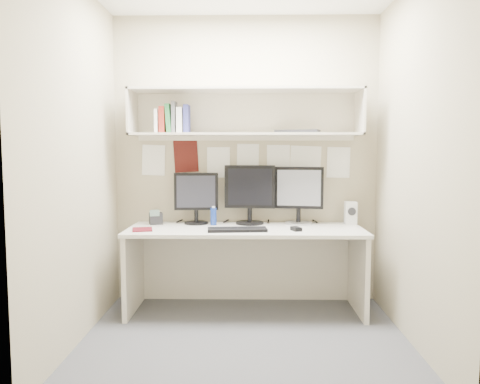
{
  "coord_description": "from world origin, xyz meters",
  "views": [
    {
      "loc": [
        0.02,
        -3.31,
        1.38
      ],
      "look_at": [
        -0.04,
        0.35,
        1.06
      ],
      "focal_mm": 35.0,
      "sensor_mm": 36.0,
      "label": 1
    }
  ],
  "objects_px": {
    "monitor_center": "(250,193)",
    "maroon_notebook": "(142,229)",
    "monitor_left": "(196,196)",
    "keyboard": "(237,230)",
    "desk_phone": "(156,218)",
    "speaker": "(351,213)",
    "monitor_right": "(299,193)",
    "desk": "(245,269)"
  },
  "relations": [
    {
      "from": "monitor_right",
      "to": "speaker",
      "type": "height_order",
      "value": "monitor_right"
    },
    {
      "from": "monitor_center",
      "to": "desk_phone",
      "type": "height_order",
      "value": "monitor_center"
    },
    {
      "from": "monitor_right",
      "to": "speaker",
      "type": "distance_m",
      "value": 0.5
    },
    {
      "from": "monitor_right",
      "to": "desk_phone",
      "type": "relative_size",
      "value": 3.75
    },
    {
      "from": "keyboard",
      "to": "speaker",
      "type": "xyz_separation_m",
      "value": [
        1.01,
        0.37,
        0.09
      ]
    },
    {
      "from": "monitor_center",
      "to": "maroon_notebook",
      "type": "relative_size",
      "value": 2.7
    },
    {
      "from": "desk",
      "to": "keyboard",
      "type": "relative_size",
      "value": 4.13
    },
    {
      "from": "monitor_right",
      "to": "keyboard",
      "type": "relative_size",
      "value": 1.06
    },
    {
      "from": "monitor_left",
      "to": "monitor_center",
      "type": "bearing_deg",
      "value": -3.28
    },
    {
      "from": "desk_phone",
      "to": "monitor_right",
      "type": "bearing_deg",
      "value": -17.16
    },
    {
      "from": "keyboard",
      "to": "speaker",
      "type": "bearing_deg",
      "value": 15.42
    },
    {
      "from": "desk",
      "to": "maroon_notebook",
      "type": "bearing_deg",
      "value": -171.06
    },
    {
      "from": "speaker",
      "to": "monitor_right",
      "type": "bearing_deg",
      "value": -179.04
    },
    {
      "from": "keyboard",
      "to": "desk_phone",
      "type": "relative_size",
      "value": 3.53
    },
    {
      "from": "monitor_center",
      "to": "monitor_right",
      "type": "xyz_separation_m",
      "value": [
        0.44,
        0.0,
        -0.01
      ]
    },
    {
      "from": "monitor_center",
      "to": "desk_phone",
      "type": "relative_size",
      "value": 3.85
    },
    {
      "from": "desk",
      "to": "keyboard",
      "type": "xyz_separation_m",
      "value": [
        -0.07,
        -0.17,
        0.38
      ]
    },
    {
      "from": "keyboard",
      "to": "maroon_notebook",
      "type": "distance_m",
      "value": 0.79
    },
    {
      "from": "desk",
      "to": "desk_phone",
      "type": "bearing_deg",
      "value": 167.62
    },
    {
      "from": "monitor_left",
      "to": "speaker",
      "type": "relative_size",
      "value": 2.26
    },
    {
      "from": "monitor_center",
      "to": "desk_phone",
      "type": "distance_m",
      "value": 0.87
    },
    {
      "from": "monitor_center",
      "to": "keyboard",
      "type": "relative_size",
      "value": 1.09
    },
    {
      "from": "desk_phone",
      "to": "monitor_left",
      "type": "bearing_deg",
      "value": -12.28
    },
    {
      "from": "desk",
      "to": "monitor_center",
      "type": "relative_size",
      "value": 3.79
    },
    {
      "from": "desk_phone",
      "to": "desk",
      "type": "bearing_deg",
      "value": -31.46
    },
    {
      "from": "desk",
      "to": "speaker",
      "type": "bearing_deg",
      "value": 12.48
    },
    {
      "from": "speaker",
      "to": "desk_phone",
      "type": "height_order",
      "value": "speaker"
    },
    {
      "from": "monitor_right",
      "to": "desk_phone",
      "type": "distance_m",
      "value": 1.3
    },
    {
      "from": "desk",
      "to": "monitor_left",
      "type": "distance_m",
      "value": 0.79
    },
    {
      "from": "monitor_left",
      "to": "keyboard",
      "type": "distance_m",
      "value": 0.59
    },
    {
      "from": "monitor_left",
      "to": "monitor_center",
      "type": "relative_size",
      "value": 0.87
    },
    {
      "from": "monitor_left",
      "to": "monitor_right",
      "type": "bearing_deg",
      "value": -3.26
    },
    {
      "from": "desk",
      "to": "monitor_left",
      "type": "relative_size",
      "value": 4.35
    },
    {
      "from": "desk",
      "to": "desk_phone",
      "type": "relative_size",
      "value": 14.6
    },
    {
      "from": "keyboard",
      "to": "maroon_notebook",
      "type": "bearing_deg",
      "value": 172.7
    },
    {
      "from": "keyboard",
      "to": "monitor_right",
      "type": "bearing_deg",
      "value": 30.48
    },
    {
      "from": "desk_phone",
      "to": "speaker",
      "type": "bearing_deg",
      "value": -18.04
    },
    {
      "from": "keyboard",
      "to": "desk_phone",
      "type": "height_order",
      "value": "desk_phone"
    },
    {
      "from": "monitor_center",
      "to": "monitor_left",
      "type": "bearing_deg",
      "value": -173.54
    },
    {
      "from": "speaker",
      "to": "keyboard",
      "type": "bearing_deg",
      "value": -157.25
    },
    {
      "from": "monitor_left",
      "to": "desk",
      "type": "bearing_deg",
      "value": -29.52
    },
    {
      "from": "speaker",
      "to": "desk_phone",
      "type": "bearing_deg",
      "value": -176.63
    }
  ]
}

